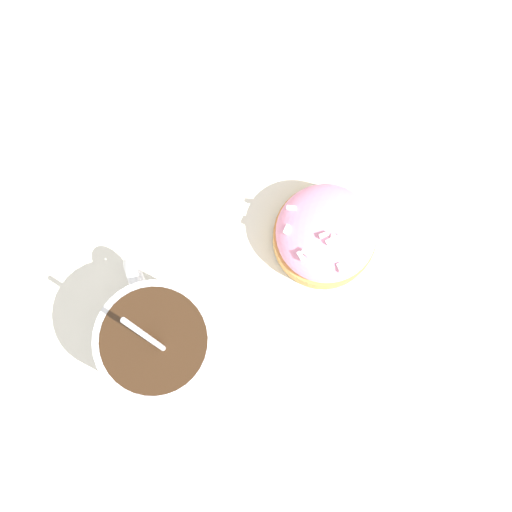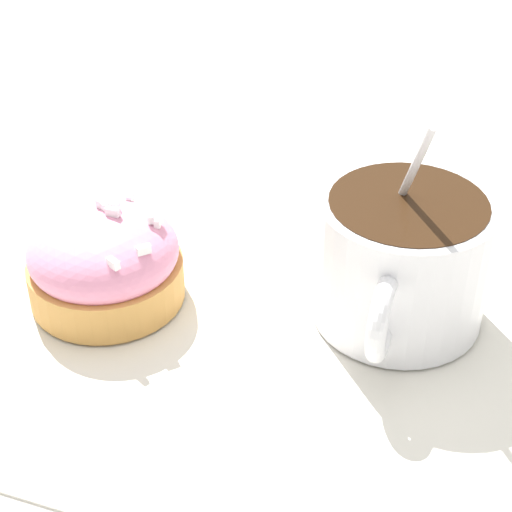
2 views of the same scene
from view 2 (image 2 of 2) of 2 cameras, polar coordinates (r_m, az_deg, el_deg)
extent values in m
plane|color=silver|center=(0.45, -0.45, -3.58)|extent=(3.00, 3.00, 0.00)
cube|color=white|center=(0.45, -0.45, -3.43)|extent=(0.34, 0.32, 0.00)
cylinder|color=white|center=(0.43, 9.70, -0.29)|extent=(0.09, 0.09, 0.07)
cylinder|color=#331E0F|center=(0.41, 10.08, 2.86)|extent=(0.08, 0.08, 0.01)
torus|color=white|center=(0.39, 8.44, -4.13)|extent=(0.01, 0.04, 0.04)
ellipsoid|color=silver|center=(0.43, 10.53, -4.77)|extent=(0.02, 0.03, 0.01)
cylinder|color=silver|center=(0.42, 9.58, 3.81)|extent=(0.03, 0.05, 0.11)
cylinder|color=#D19347|center=(0.45, -9.92, -1.49)|extent=(0.08, 0.08, 0.02)
ellipsoid|color=pink|center=(0.44, -10.15, 0.37)|extent=(0.08, 0.08, 0.04)
cube|color=white|center=(0.44, -9.79, 3.39)|extent=(0.01, 0.01, 0.00)
cube|color=white|center=(0.46, -8.37, 3.90)|extent=(0.00, 0.01, 0.00)
cube|color=white|center=(0.44, -9.49, 3.36)|extent=(0.01, 0.00, 0.00)
cube|color=white|center=(0.43, -7.18, 2.43)|extent=(0.01, 0.01, 0.00)
cube|color=white|center=(0.41, -9.49, -0.49)|extent=(0.01, 0.01, 0.00)
cube|color=white|center=(0.42, -7.51, 0.42)|extent=(0.01, 0.01, 0.00)
cube|color=white|center=(0.43, -9.53, 2.91)|extent=(0.01, 0.00, 0.00)
cube|color=white|center=(0.43, -6.68, 2.06)|extent=(0.00, 0.01, 0.00)
cube|color=white|center=(0.44, -10.21, 3.34)|extent=(0.01, 0.01, 0.00)
camera|label=1|loc=(0.50, 10.81, 70.44)|focal=50.00mm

